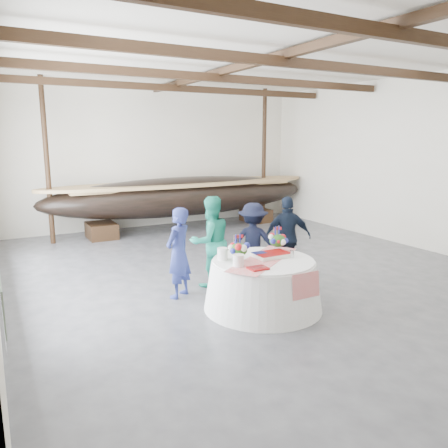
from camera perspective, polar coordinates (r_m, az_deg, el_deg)
floor at (r=9.69m, az=3.78°, el=-6.21°), size 10.00×12.00×0.01m
wall_back at (r=14.68m, az=-8.85°, el=8.59°), size 10.00×0.02×4.50m
wall_right at (r=12.67m, az=23.59°, el=7.38°), size 0.02×12.00×4.50m
ceiling at (r=9.38m, az=4.17°, el=21.02°), size 10.00×12.00×0.01m
pavilion_structure at (r=10.02m, az=1.43°, el=17.55°), size 9.80×11.76×4.50m
longboat_display at (r=13.94m, az=-5.10°, el=3.66°), size 8.93×1.79×1.68m
banquet_table at (r=7.59m, az=5.11°, el=-7.81°), size 2.03×2.03×0.87m
tabletop_items at (r=7.54m, az=4.47°, el=-3.30°), size 1.86×1.50×0.40m
guest_woman_blue at (r=8.01m, az=-5.96°, el=-3.77°), size 0.73×0.68×1.68m
guest_woman_teal at (r=8.58m, az=-1.77°, el=-2.29°), size 0.91×0.73×1.79m
guest_man_left at (r=8.89m, az=3.79°, el=-2.40°), size 1.20×1.07×1.62m
guest_man_right at (r=9.21m, az=8.29°, el=-1.72°), size 1.09×0.75×1.71m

